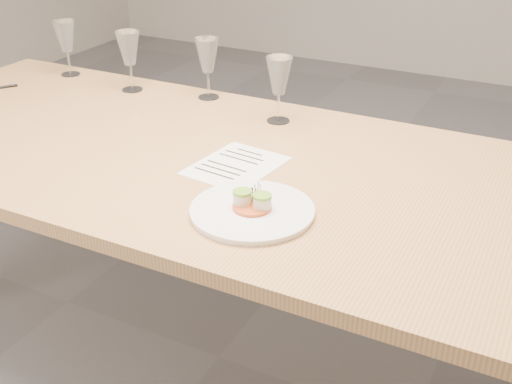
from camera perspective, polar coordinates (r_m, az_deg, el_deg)
The scene contains 8 objects.
ground at distance 2.25m, azimuth -3.31°, elevation -14.43°, with size 7.00×7.00×0.00m, color slate.
dining_table at distance 1.86m, azimuth -3.87°, elevation 1.36°, with size 2.40×1.00×0.75m.
dinner_plate at distance 1.52m, azimuth -0.33°, elevation -1.59°, with size 0.30×0.30×0.08m.
recipe_sheet at distance 1.77m, azimuth -1.80°, elevation 2.38°, with size 0.24×0.29×0.00m.
wine_glass_0 at distance 2.61m, azimuth -16.57°, elevation 13.04°, with size 0.08×0.08×0.21m.
wine_glass_1 at distance 2.37m, azimuth -11.25°, elevation 12.32°, with size 0.09×0.09×0.21m.
wine_glass_2 at distance 2.25m, azimuth -4.36°, elevation 11.91°, with size 0.08×0.08×0.21m.
wine_glass_3 at distance 2.03m, azimuth 2.05°, elevation 10.18°, with size 0.08×0.08×0.21m.
Camera 1 is at (0.87, -1.43, 1.51)m, focal length 45.00 mm.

